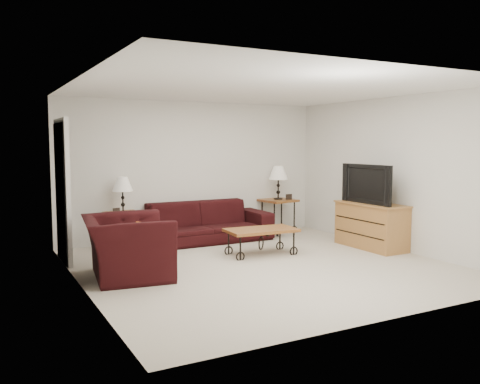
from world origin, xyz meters
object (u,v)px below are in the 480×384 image
at_px(armchair, 127,247).
at_px(tv_stand, 371,226).
at_px(coffee_table, 261,242).
at_px(lamp_right, 278,183).
at_px(backpack, 278,226).
at_px(sofa, 203,222).
at_px(television, 371,184).
at_px(side_table_right, 278,216).
at_px(lamp_left, 123,195).
at_px(side_table_left, 124,230).

relative_size(armchair, tv_stand, 0.98).
bearing_deg(coffee_table, tv_stand, -12.48).
height_order(lamp_right, backpack, lamp_right).
relative_size(lamp_right, tv_stand, 0.52).
height_order(sofa, television, television).
relative_size(lamp_right, armchair, 0.53).
bearing_deg(lamp_right, side_table_right, 0.00).
distance_m(side_table_right, armchair, 3.99).
bearing_deg(television, side_table_right, -164.03).
bearing_deg(lamp_left, coffee_table, -41.47).
bearing_deg(lamp_right, side_table_left, 180.00).
bearing_deg(television, tv_stand, 90.00).
distance_m(tv_stand, backpack, 1.82).
bearing_deg(sofa, backpack, -7.42).
distance_m(sofa, television, 2.97).
bearing_deg(side_table_left, lamp_right, 0.00).
relative_size(side_table_right, armchair, 0.53).
distance_m(lamp_left, armchair, 2.00).
distance_m(lamp_left, tv_stand, 4.18).
distance_m(lamp_left, television, 4.13).
bearing_deg(side_table_right, backpack, -123.49).
bearing_deg(lamp_left, armchair, -103.71).
xyz_separation_m(coffee_table, television, (1.86, -0.42, 0.87)).
height_order(lamp_left, backpack, lamp_left).
bearing_deg(tv_stand, coffee_table, 167.52).
distance_m(side_table_right, television, 2.19).
xyz_separation_m(side_table_right, backpack, (-0.24, -0.37, -0.13)).
xyz_separation_m(side_table_right, coffee_table, (-1.30, -1.56, -0.12)).
bearing_deg(side_table_left, coffee_table, -41.47).
height_order(sofa, lamp_left, lamp_left).
height_order(side_table_left, lamp_left, lamp_left).
distance_m(sofa, side_table_left, 1.39).
relative_size(side_table_right, lamp_left, 1.10).
xyz_separation_m(lamp_right, backpack, (-0.24, -0.37, -0.78)).
bearing_deg(lamp_left, backpack, -7.43).
xyz_separation_m(side_table_right, television, (0.57, -1.97, 0.75)).
distance_m(side_table_left, lamp_right, 3.14).
bearing_deg(television, side_table_left, -118.57).
bearing_deg(lamp_right, lamp_left, 180.00).
distance_m(armchair, backpack, 3.61).
bearing_deg(tv_stand, armchair, 178.69).
height_order(side_table_left, side_table_right, side_table_right).
height_order(sofa, coffee_table, sofa).
bearing_deg(coffee_table, side_table_right, 50.17).
bearing_deg(lamp_right, television, -74.03).
height_order(armchair, backpack, armchair).
relative_size(lamp_left, backpack, 1.52).
bearing_deg(sofa, tv_stand, -38.35).
xyz_separation_m(tv_stand, backpack, (-0.83, 1.61, -0.18)).
distance_m(lamp_left, lamp_right, 3.06).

